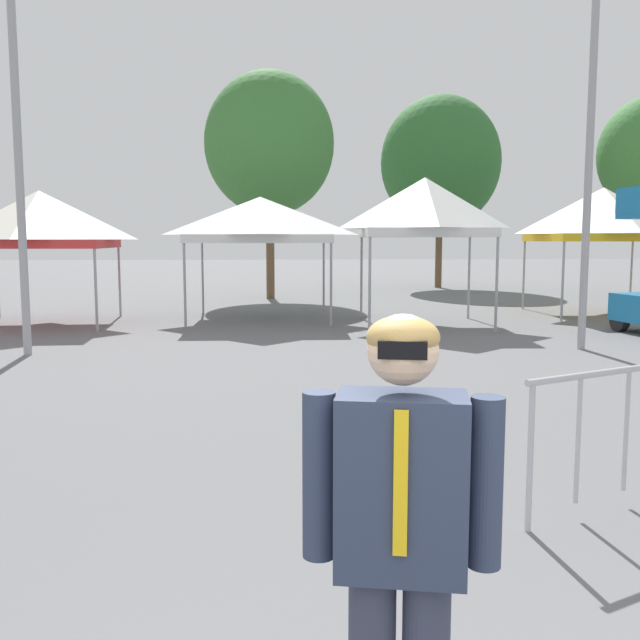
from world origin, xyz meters
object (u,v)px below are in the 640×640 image
object	(u,v)px
canopy_tent_far_left	(260,220)
tree_behind_tents_center	(269,144)
light_pole_near_lift	(593,73)
light_pole_opposite_side	(16,101)
canopy_tent_behind_center	(40,219)
tree_behind_tents_right	(440,162)
canopy_tent_left_of_center	(603,214)
person_foreground	(400,539)
crowd_barrier_by_lift	(627,408)
canopy_tent_behind_right	(425,207)

from	to	relation	value
canopy_tent_far_left	tree_behind_tents_center	world-z (taller)	tree_behind_tents_center
light_pole_near_lift	light_pole_opposite_side	xyz separation A→B (m)	(-9.99, 0.09, -0.62)
canopy_tent_behind_center	tree_behind_tents_right	bearing A→B (deg)	43.75
canopy_tent_behind_center	light_pole_opposite_side	xyz separation A→B (m)	(1.14, -4.60, 1.84)
light_pole_near_lift	tree_behind_tents_right	xyz separation A→B (m)	(1.41, 16.70, 0.26)
canopy_tent_behind_center	canopy_tent_left_of_center	size ratio (longest dim) A/B	0.96
tree_behind_tents_right	person_foreground	bearing A→B (deg)	-104.09
canopy_tent_far_left	crowd_barrier_by_lift	xyz separation A→B (m)	(2.87, -12.80, -1.75)
light_pole_opposite_side	tree_behind_tents_center	size ratio (longest dim) A/B	0.99
canopy_tent_behind_center	person_foreground	distance (m)	16.04
person_foreground	light_pole_opposite_side	size ratio (longest dim) A/B	0.24
tree_behind_tents_right	canopy_tent_behind_right	bearing A→B (deg)	-105.34
canopy_tent_far_left	canopy_tent_behind_center	bearing A→B (deg)	-172.38
light_pole_near_lift	canopy_tent_left_of_center	bearing A→B (deg)	61.53
canopy_tent_far_left	light_pole_near_lift	xyz separation A→B (m)	(5.95, -5.38, 2.44)
canopy_tent_behind_center	canopy_tent_behind_right	size ratio (longest dim) A/B	0.97
canopy_tent_left_of_center	canopy_tent_behind_right	bearing A→B (deg)	-160.00
person_foreground	light_pole_opposite_side	xyz separation A→B (m)	(-4.65, 10.29, 3.30)
canopy_tent_behind_center	person_foreground	size ratio (longest dim) A/B	1.88
person_foreground	tree_behind_tents_center	world-z (taller)	tree_behind_tents_center
light_pole_near_lift	light_pole_opposite_side	distance (m)	10.01
crowd_barrier_by_lift	person_foreground	bearing A→B (deg)	-129.12
canopy_tent_left_of_center	tree_behind_tents_right	bearing A→B (deg)	98.96
canopy_tent_far_left	light_pole_near_lift	distance (m)	8.39
canopy_tent_left_of_center	tree_behind_tents_right	size ratio (longest dim) A/B	0.44
canopy_tent_left_of_center	person_foreground	distance (m)	18.16
light_pole_near_lift	tree_behind_tents_center	size ratio (longest dim) A/B	1.15
canopy_tent_behind_right	tree_behind_tents_center	xyz separation A→B (m)	(-3.58, 7.76, 2.45)
canopy_tent_left_of_center	light_pole_near_lift	bearing A→B (deg)	-118.47
canopy_tent_behind_right	canopy_tent_left_of_center	distance (m)	5.58
person_foreground	tree_behind_tents_center	bearing A→B (deg)	90.92
tree_behind_tents_right	tree_behind_tents_center	bearing A→B (deg)	-144.50
light_pole_near_lift	person_foreground	bearing A→B (deg)	-117.63
canopy_tent_far_left	person_foreground	size ratio (longest dim) A/B	2.04
light_pole_near_lift	canopy_tent_far_left	bearing A→B (deg)	137.84
canopy_tent_behind_right	tree_behind_tents_center	size ratio (longest dim) A/B	0.45
person_foreground	tree_behind_tents_center	xyz separation A→B (m)	(-0.35, 21.83, 4.18)
canopy_tent_far_left	light_pole_near_lift	size ratio (longest dim) A/B	0.41
person_foreground	canopy_tent_far_left	bearing A→B (deg)	92.24
canopy_tent_behind_right	canopy_tent_left_of_center	world-z (taller)	canopy_tent_behind_right
canopy_tent_far_left	light_pole_opposite_side	world-z (taller)	light_pole_opposite_side
canopy_tent_behind_center	canopy_tent_left_of_center	distance (m)	14.31
canopy_tent_far_left	person_foreground	world-z (taller)	canopy_tent_far_left
light_pole_opposite_side	tree_behind_tents_center	bearing A→B (deg)	69.56
crowd_barrier_by_lift	tree_behind_tents_center	bearing A→B (deg)	97.80
canopy_tent_left_of_center	crowd_barrier_by_lift	distance (m)	14.71
canopy_tent_behind_center	crowd_barrier_by_lift	world-z (taller)	canopy_tent_behind_center
canopy_tent_behind_center	tree_behind_tents_right	distance (m)	17.58
light_pole_opposite_side	crowd_barrier_by_lift	bearing A→B (deg)	-47.35
tree_behind_tents_center	canopy_tent_left_of_center	bearing A→B (deg)	-33.57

